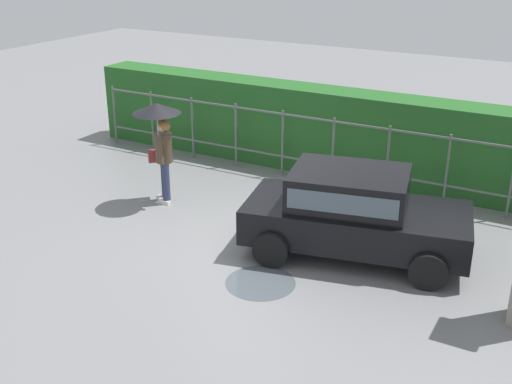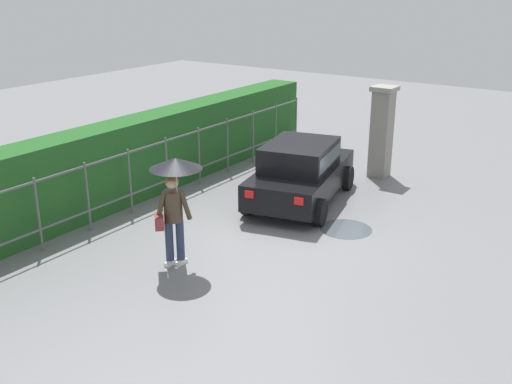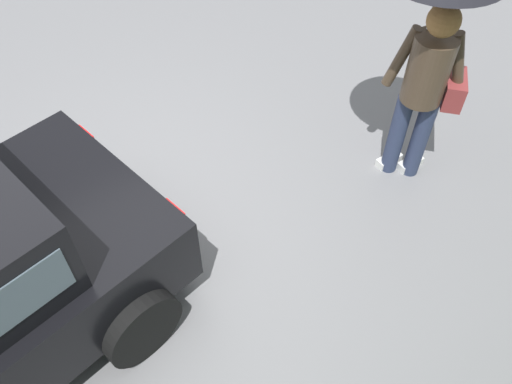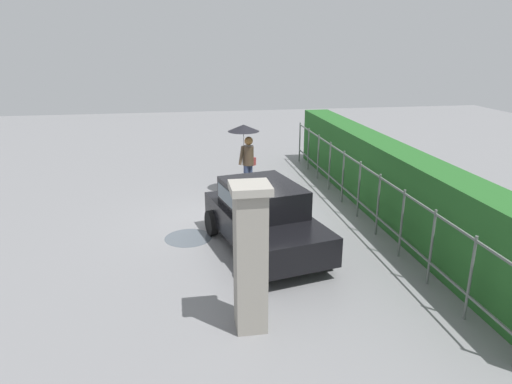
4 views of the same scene
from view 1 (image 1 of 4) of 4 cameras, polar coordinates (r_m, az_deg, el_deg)
name	(u,v)px [view 1 (image 1 of 4)]	position (r m, az deg, el deg)	size (l,w,h in m)	color
ground_plane	(252,241)	(11.37, -0.35, -4.38)	(40.00, 40.00, 0.00)	slate
car	(353,210)	(10.74, 8.71, -1.60)	(3.97, 2.49, 1.48)	black
pedestrian	(160,131)	(12.58, -8.62, 5.45)	(0.94, 0.94, 2.08)	#2D3856
fence_section	(333,148)	(13.68, 6.91, 3.90)	(12.14, 0.05, 1.50)	#59605B
hedge_row	(346,134)	(14.31, 8.11, 5.18)	(13.09, 0.90, 1.90)	#235B23
puddle_near	(260,283)	(10.08, 0.40, -8.13)	(1.11, 1.11, 0.00)	#4C545B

